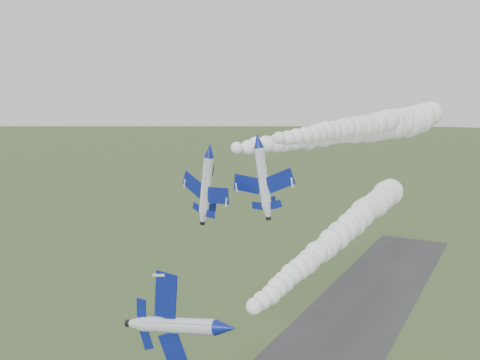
% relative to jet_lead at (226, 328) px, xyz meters
% --- Properties ---
extents(jet_lead, '(3.70, 13.60, 11.13)m').
position_rel_jet_lead_xyz_m(jet_lead, '(0.00, 0.00, 0.00)').
color(jet_lead, silver).
extents(smoke_trail_jet_lead, '(4.85, 58.88, 4.76)m').
position_rel_jet_lead_xyz_m(smoke_trail_jet_lead, '(1.20, 33.12, 2.25)').
color(smoke_trail_jet_lead, white).
extents(jet_pair_left, '(10.10, 11.83, 3.25)m').
position_rel_jet_lead_xyz_m(jet_pair_left, '(-14.65, 21.27, 14.69)').
color(jet_pair_left, silver).
extents(smoke_trail_jet_pair_left, '(25.39, 60.26, 5.65)m').
position_rel_jet_lead_xyz_m(smoke_trail_jet_pair_left, '(-4.66, 53.21, 15.66)').
color(smoke_trail_jet_pair_left, white).
extents(jet_pair_right, '(9.92, 11.89, 3.23)m').
position_rel_jet_lead_xyz_m(jet_pair_right, '(-7.64, 22.28, 16.22)').
color(jet_pair_right, silver).
extents(smoke_trail_jet_pair_right, '(16.57, 68.43, 5.68)m').
position_rel_jet_lead_xyz_m(smoke_trail_jet_pair_right, '(-1.46, 58.40, 17.00)').
color(smoke_trail_jet_pair_right, white).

